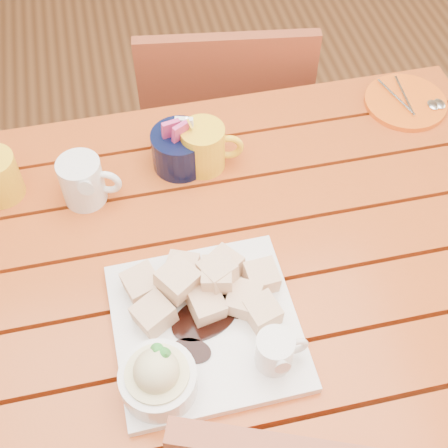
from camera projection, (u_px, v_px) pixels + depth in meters
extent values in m
plane|color=#573118|center=(211.00, 422.00, 1.64)|extent=(5.00, 5.00, 0.00)
cube|color=#8E3C12|center=(234.00, 397.00, 0.92)|extent=(1.20, 0.11, 0.03)
cube|color=#8E3C12|center=(218.00, 328.00, 0.98)|extent=(1.20, 0.11, 0.03)
cube|color=#8E3C12|center=(204.00, 269.00, 1.05)|extent=(1.20, 0.11, 0.03)
cube|color=#8E3C12|center=(191.00, 217.00, 1.12)|extent=(1.20, 0.11, 0.03)
cube|color=#8E3C12|center=(180.00, 171.00, 1.19)|extent=(1.20, 0.11, 0.03)
cube|color=#8E3C12|center=(170.00, 129.00, 1.25)|extent=(1.20, 0.11, 0.03)
cube|color=#8E3C12|center=(171.00, 143.00, 1.31)|extent=(1.12, 0.04, 0.08)
cylinder|color=#8E3C12|center=(388.00, 200.00, 1.63)|extent=(0.06, 0.06, 0.72)
cube|color=white|center=(206.00, 326.00, 0.96)|extent=(0.28, 0.28, 0.02)
cube|color=#C5773C|center=(206.00, 304.00, 0.95)|extent=(0.06, 0.06, 0.04)
cube|color=#C5773C|center=(183.00, 269.00, 0.99)|extent=(0.07, 0.07, 0.04)
cube|color=#C5773C|center=(217.00, 274.00, 0.95)|extent=(0.06, 0.06, 0.04)
cube|color=#C5773C|center=(262.00, 312.00, 0.94)|extent=(0.06, 0.06, 0.04)
cube|color=#C5773C|center=(154.00, 314.00, 0.94)|extent=(0.07, 0.07, 0.04)
cube|color=#C5773C|center=(261.00, 277.00, 0.98)|extent=(0.05, 0.05, 0.04)
cube|color=#C5773C|center=(224.00, 266.00, 0.99)|extent=(0.07, 0.07, 0.04)
cube|color=#C5773C|center=(142.00, 285.00, 0.97)|extent=(0.06, 0.06, 0.04)
cube|color=#C5773C|center=(244.00, 300.00, 0.96)|extent=(0.07, 0.07, 0.04)
cube|color=#C5773C|center=(178.00, 279.00, 0.94)|extent=(0.07, 0.07, 0.04)
cube|color=#C5773C|center=(218.00, 272.00, 0.95)|extent=(0.07, 0.07, 0.04)
cylinder|color=white|center=(158.00, 381.00, 0.87)|extent=(0.11, 0.11, 0.04)
cylinder|color=beige|center=(158.00, 377.00, 0.86)|extent=(0.09, 0.09, 0.03)
sphere|color=beige|center=(156.00, 371.00, 0.85)|extent=(0.06, 0.06, 0.06)
cone|color=green|center=(165.00, 355.00, 0.83)|extent=(0.04, 0.04, 0.03)
cone|color=green|center=(156.00, 350.00, 0.84)|extent=(0.03, 0.03, 0.03)
cylinder|color=white|center=(275.00, 351.00, 0.89)|extent=(0.06, 0.06, 0.06)
cylinder|color=black|center=(276.00, 343.00, 0.87)|extent=(0.04, 0.04, 0.01)
cone|color=white|center=(281.00, 362.00, 0.86)|extent=(0.02, 0.02, 0.03)
torus|color=white|center=(296.00, 346.00, 0.90)|extent=(0.04, 0.01, 0.04)
cylinder|color=silver|center=(0.00, 160.00, 1.08)|extent=(0.02, 0.05, 0.12)
cylinder|color=yellow|center=(203.00, 147.00, 1.14)|extent=(0.08, 0.08, 0.09)
cylinder|color=black|center=(202.00, 132.00, 1.11)|extent=(0.07, 0.07, 0.01)
torus|color=yellow|center=(229.00, 147.00, 1.14)|extent=(0.06, 0.02, 0.06)
cylinder|color=silver|center=(194.00, 133.00, 1.12)|extent=(0.03, 0.05, 0.12)
cylinder|color=white|center=(82.00, 181.00, 1.09)|extent=(0.08, 0.08, 0.09)
cylinder|color=white|center=(78.00, 165.00, 1.06)|extent=(0.06, 0.06, 0.01)
cone|color=white|center=(80.00, 186.00, 1.04)|extent=(0.04, 0.04, 0.03)
torus|color=white|center=(108.00, 176.00, 1.09)|extent=(0.05, 0.03, 0.05)
cylinder|color=black|center=(180.00, 150.00, 1.15)|extent=(0.10, 0.10, 0.07)
cube|color=#D0387B|center=(171.00, 131.00, 1.10)|extent=(0.03, 0.02, 0.05)
cube|color=white|center=(185.00, 127.00, 1.11)|extent=(0.04, 0.02, 0.05)
cube|color=#D0387B|center=(180.00, 134.00, 1.10)|extent=(0.04, 0.03, 0.05)
cylinder|color=orange|center=(405.00, 102.00, 1.27)|extent=(0.17, 0.17, 0.01)
cylinder|color=silver|center=(396.00, 97.00, 1.27)|extent=(0.04, 0.12, 0.01)
cylinder|color=silver|center=(405.00, 96.00, 1.27)|extent=(0.01, 0.12, 0.01)
ellipsoid|color=silver|center=(433.00, 105.00, 1.25)|extent=(0.02, 0.03, 0.01)
ellipsoid|color=silver|center=(439.00, 104.00, 1.26)|extent=(0.02, 0.03, 0.01)
cube|color=brown|center=(221.00, 127.00, 1.73)|extent=(0.44, 0.44, 0.03)
cylinder|color=brown|center=(270.00, 135.00, 2.00)|extent=(0.03, 0.03, 0.39)
cylinder|color=brown|center=(165.00, 140.00, 1.99)|extent=(0.03, 0.03, 0.39)
cylinder|color=brown|center=(284.00, 217.00, 1.80)|extent=(0.03, 0.03, 0.39)
cylinder|color=brown|center=(167.00, 224.00, 1.78)|extent=(0.03, 0.03, 0.39)
cube|color=brown|center=(227.00, 111.00, 1.44)|extent=(0.39, 0.08, 0.41)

